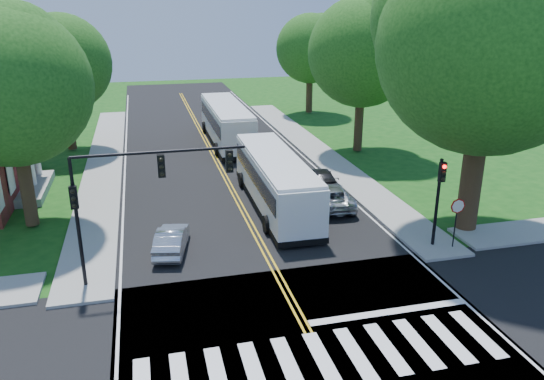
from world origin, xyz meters
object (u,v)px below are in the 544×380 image
object	(u,v)px
signal_nw	(134,187)
bus_lead	(275,180)
hatchback	(171,240)
signal_ne	(439,191)
dark_sedan	(321,177)
suv	(330,196)
bus_follow	(226,123)

from	to	relation	value
signal_nw	bus_lead	size ratio (longest dim) A/B	0.59
hatchback	bus_lead	bearing A→B (deg)	-131.88
signal_ne	bus_lead	distance (m)	9.69
dark_sedan	suv	bearing A→B (deg)	84.21
bus_lead	hatchback	bearing A→B (deg)	37.00
suv	dark_sedan	bearing A→B (deg)	-96.11
signal_nw	dark_sedan	bearing A→B (deg)	41.28
signal_nw	suv	world-z (taller)	signal_nw
signal_nw	bus_follow	world-z (taller)	signal_nw
signal_nw	dark_sedan	distance (m)	16.04
bus_lead	signal_ne	bearing A→B (deg)	131.29
suv	hatchback	bearing A→B (deg)	27.26
signal_nw	hatchback	size ratio (longest dim) A/B	1.89
bus_follow	suv	world-z (taller)	bus_follow
suv	dark_sedan	world-z (taller)	suv
bus_follow	hatchback	world-z (taller)	bus_follow
signal_nw	hatchback	world-z (taller)	signal_nw
hatchback	suv	world-z (taller)	suv
bus_lead	bus_follow	bearing A→B (deg)	-88.11
hatchback	suv	xyz separation A→B (m)	(9.52, 3.90, 0.04)
hatchback	dark_sedan	xyz separation A→B (m)	(10.25, 7.62, -0.05)
signal_nw	signal_ne	world-z (taller)	signal_nw
signal_ne	bus_lead	bearing A→B (deg)	130.44
signal_ne	hatchback	xyz separation A→B (m)	(-12.59, 2.65, -2.33)
signal_nw	bus_follow	size ratio (longest dim) A/B	0.55
signal_nw	suv	size ratio (longest dim) A/B	1.50
bus_lead	dark_sedan	world-z (taller)	bus_lead
hatchback	suv	bearing A→B (deg)	-145.75
bus_follow	suv	bearing A→B (deg)	102.00
suv	dark_sedan	xyz separation A→B (m)	(0.73, 3.72, -0.09)
bus_follow	signal_nw	bearing A→B (deg)	72.10
suv	dark_sedan	size ratio (longest dim) A/B	1.21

